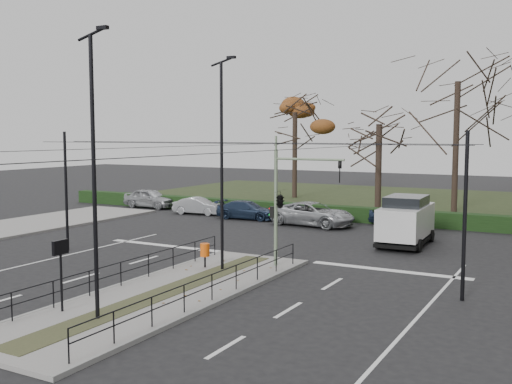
# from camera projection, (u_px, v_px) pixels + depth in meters

# --- Properties ---
(ground) EXTENTS (140.00, 140.00, 0.00)m
(ground) POSITION_uv_depth(u_px,v_px,m) (204.00, 281.00, 24.01)
(ground) COLOR black
(ground) RESTS_ON ground
(median_island) EXTENTS (4.40, 15.00, 0.14)m
(median_island) POSITION_uv_depth(u_px,v_px,m) (166.00, 294.00, 21.82)
(median_island) COLOR slate
(median_island) RESTS_ON ground
(park) EXTENTS (38.00, 26.00, 0.10)m
(park) POSITION_uv_depth(u_px,v_px,m) (343.00, 198.00, 54.82)
(park) COLOR black
(park) RESTS_ON ground
(hedge) EXTENTS (38.00, 1.00, 1.00)m
(hedge) POSITION_uv_depth(u_px,v_px,m) (278.00, 209.00, 43.07)
(hedge) COLOR black
(hedge) RESTS_ON ground
(median_railing) EXTENTS (4.14, 13.24, 0.92)m
(median_railing) POSITION_uv_depth(u_px,v_px,m) (164.00, 270.00, 21.64)
(median_railing) COLOR black
(median_railing) RESTS_ON median_island
(catenary) EXTENTS (20.00, 34.00, 6.00)m
(catenary) POSITION_uv_depth(u_px,v_px,m) (225.00, 193.00, 25.09)
(catenary) COLOR black
(catenary) RESTS_ON ground
(traffic_light) EXTENTS (3.45, 1.98, 5.07)m
(traffic_light) POSITION_uv_depth(u_px,v_px,m) (282.00, 199.00, 25.82)
(traffic_light) COLOR slate
(traffic_light) RESTS_ON median_island
(litter_bin) EXTENTS (0.40, 0.40, 1.04)m
(litter_bin) POSITION_uv_depth(u_px,v_px,m) (205.00, 250.00, 25.77)
(litter_bin) COLOR black
(litter_bin) RESTS_ON median_island
(info_panel) EXTENTS (0.13, 0.61, 2.34)m
(info_panel) POSITION_uv_depth(u_px,v_px,m) (60.00, 255.00, 19.25)
(info_panel) COLOR black
(info_panel) RESTS_ON median_island
(streetlamp_median_near) EXTENTS (0.74, 0.15, 8.90)m
(streetlamp_median_near) POSITION_uv_depth(u_px,v_px,m) (94.00, 174.00, 18.19)
(streetlamp_median_near) COLOR black
(streetlamp_median_near) RESTS_ON median_island
(streetlamp_median_far) EXTENTS (0.74, 0.15, 8.90)m
(streetlamp_median_far) POSITION_uv_depth(u_px,v_px,m) (222.00, 163.00, 25.01)
(streetlamp_median_far) COLOR black
(streetlamp_median_far) RESTS_ON median_island
(parked_car_first) EXTENTS (4.51, 1.86, 1.53)m
(parked_car_first) POSITION_uv_depth(u_px,v_px,m) (150.00, 198.00, 47.82)
(parked_car_first) COLOR #9C9FA3
(parked_car_first) RESTS_ON ground
(parked_car_second) EXTENTS (3.87, 1.73, 1.23)m
(parked_car_second) POSITION_uv_depth(u_px,v_px,m) (198.00, 206.00, 43.92)
(parked_car_second) COLOR #9C9FA3
(parked_car_second) RESTS_ON ground
(parked_car_third) EXTENTS (4.48, 2.10, 1.26)m
(parked_car_third) POSITION_uv_depth(u_px,v_px,m) (247.00, 210.00, 41.46)
(parked_car_third) COLOR #1B283F
(parked_car_third) RESTS_ON ground
(parked_car_fourth) EXTENTS (5.68, 3.05, 1.52)m
(parked_car_fourth) POSITION_uv_depth(u_px,v_px,m) (313.00, 214.00, 38.43)
(parked_car_fourth) COLOR #9C9FA3
(parked_car_fourth) RESTS_ON ground
(white_van) EXTENTS (2.42, 5.10, 2.63)m
(white_van) POSITION_uv_depth(u_px,v_px,m) (406.00, 220.00, 31.64)
(white_van) COLOR silver
(white_van) RESTS_ON ground
(rust_tree) EXTENTS (7.33, 7.33, 10.19)m
(rust_tree) POSITION_uv_depth(u_px,v_px,m) (295.00, 112.00, 54.11)
(rust_tree) COLOR black
(rust_tree) RESTS_ON park
(bare_tree_center) EXTENTS (8.70, 8.70, 12.80)m
(bare_tree_center) POSITION_uv_depth(u_px,v_px,m) (458.00, 91.00, 43.90)
(bare_tree_center) COLOR black
(bare_tree_center) RESTS_ON park
(bare_tree_near) EXTENTS (4.93, 4.93, 8.60)m
(bare_tree_near) POSITION_uv_depth(u_px,v_px,m) (379.00, 131.00, 41.83)
(bare_tree_near) COLOR black
(bare_tree_near) RESTS_ON park
(parked_car_fifth) EXTENTS (4.08, 2.02, 1.34)m
(parked_car_fifth) POSITION_uv_depth(u_px,v_px,m) (400.00, 216.00, 38.22)
(parked_car_fifth) COLOR #1B283F
(parked_car_fifth) RESTS_ON ground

